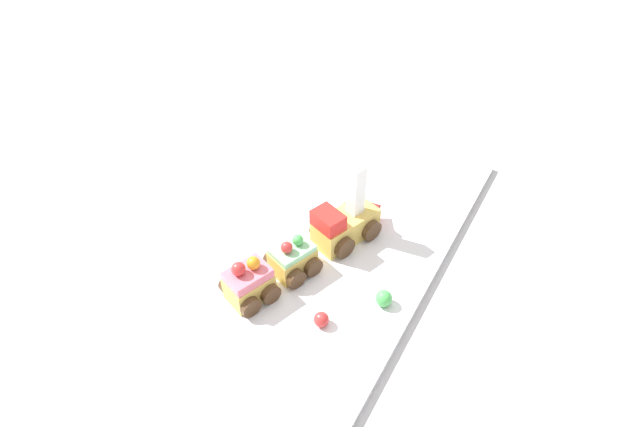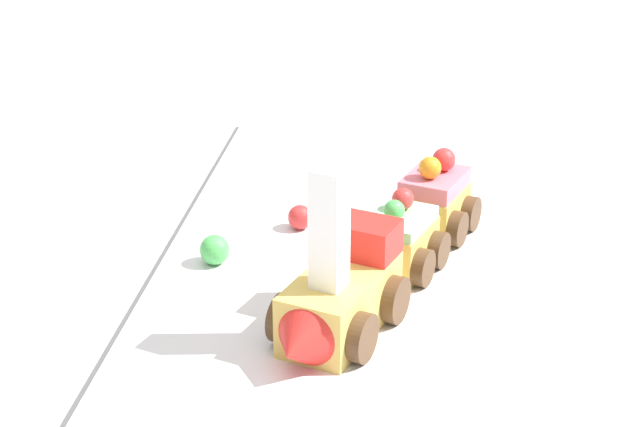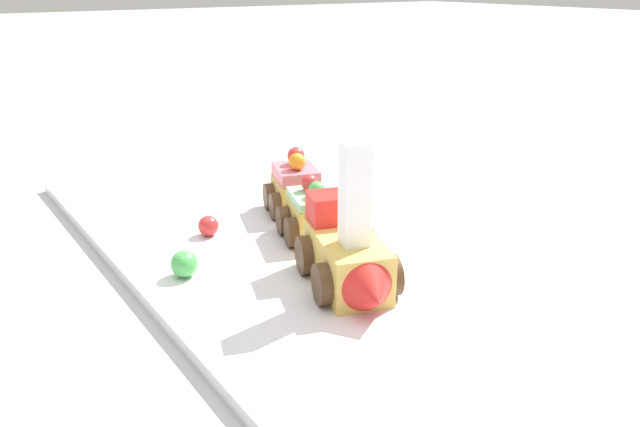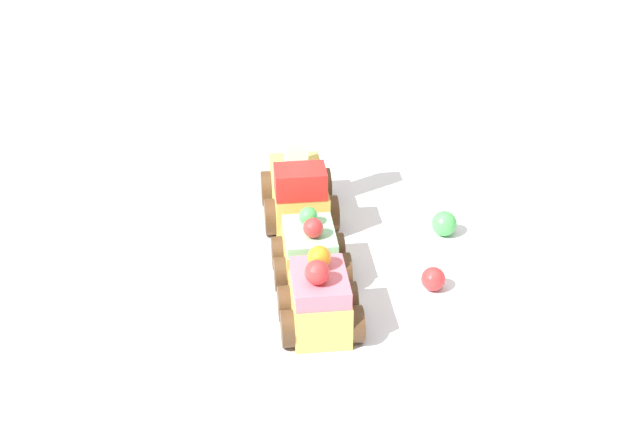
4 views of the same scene
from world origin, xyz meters
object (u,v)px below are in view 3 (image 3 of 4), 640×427
gumball_red (208,226)px  cake_car_strawberry (296,189)px  cake_train_locomotive (349,254)px  gumball_green (184,264)px  cake_car_mint (314,216)px

gumball_red → cake_car_strawberry: bearing=94.5°
cake_train_locomotive → gumball_green: 0.15m
gumball_red → gumball_green: bearing=-38.0°
cake_car_mint → gumball_green: cake_car_mint is taller
cake_train_locomotive → gumball_green: (-0.10, -0.11, -0.02)m
cake_train_locomotive → cake_car_strawberry: bearing=180.0°
cake_train_locomotive → cake_car_mint: (-0.11, 0.04, -0.01)m
cake_train_locomotive → gumball_red: cake_train_locomotive is taller
cake_car_mint → gumball_green: (0.01, -0.15, -0.01)m
cake_train_locomotive → gumball_red: (-0.18, -0.05, -0.02)m
cake_car_strawberry → gumball_green: bearing=-45.1°
cake_train_locomotive → cake_car_strawberry: size_ratio=1.73×
cake_car_strawberry → gumball_green: size_ratio=3.37×
cake_train_locomotive → gumball_red: size_ratio=6.70×
cake_car_strawberry → gumball_green: cake_car_strawberry is taller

